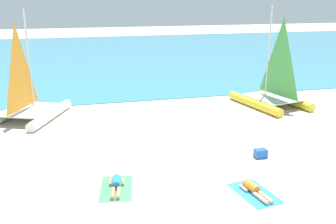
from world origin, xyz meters
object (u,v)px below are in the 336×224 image
(sailboat_white, at_px, (28,104))
(towel_left, at_px, (116,188))
(towel_right, at_px, (255,193))
(cooler_box, at_px, (261,153))
(sunbather_left, at_px, (116,184))
(sunbather_right, at_px, (254,189))
(sailboat_yellow, at_px, (272,92))

(sailboat_white, distance_m, towel_left, 9.82)
(towel_right, xyz_separation_m, cooler_box, (1.61, 2.74, 0.17))
(sunbather_left, bearing_deg, sunbather_right, -8.90)
(sunbather_right, bearing_deg, towel_left, 153.34)
(towel_left, bearing_deg, sailboat_yellow, 38.17)
(sailboat_yellow, relative_size, sunbather_left, 3.79)
(sailboat_white, distance_m, sunbather_left, 9.76)
(towel_left, relative_size, sunbather_right, 1.21)
(cooler_box, bearing_deg, sunbather_right, -121.28)
(sunbather_left, bearing_deg, sailboat_yellow, 47.59)
(sunbather_left, xyz_separation_m, sunbather_right, (4.52, -1.51, 0.00))
(sunbather_left, distance_m, towel_right, 4.80)
(cooler_box, bearing_deg, towel_left, -168.74)
(sunbather_left, distance_m, cooler_box, 6.25)
(sailboat_yellow, bearing_deg, cooler_box, -133.58)
(sailboat_yellow, bearing_deg, towel_left, -153.90)
(towel_right, bearing_deg, cooler_box, 59.50)
(towel_right, distance_m, sunbather_right, 0.14)
(sailboat_yellow, bearing_deg, sunbather_right, -133.52)
(sailboat_white, bearing_deg, cooler_box, -15.40)
(towel_left, relative_size, sunbather_left, 1.21)
(sailboat_yellow, height_order, cooler_box, sailboat_yellow)
(sailboat_white, bearing_deg, towel_right, -28.99)
(sailboat_yellow, xyz_separation_m, cooler_box, (-4.28, -6.98, -0.70))
(towel_right, distance_m, cooler_box, 3.18)
(sunbather_left, height_order, cooler_box, cooler_box)
(sailboat_white, relative_size, towel_left, 3.08)
(sunbather_left, height_order, towel_right, sunbather_left)
(towel_right, relative_size, sunbather_right, 1.21)
(sailboat_yellow, relative_size, towel_left, 3.12)
(cooler_box, bearing_deg, sunbather_left, -169.31)
(sailboat_white, xyz_separation_m, towel_left, (3.64, -9.08, -0.87))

